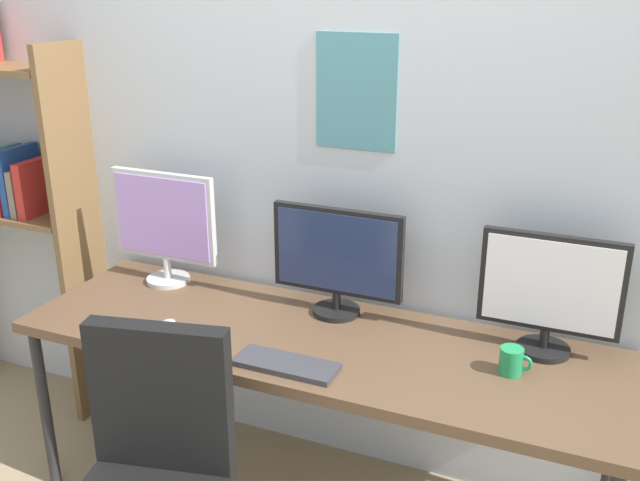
% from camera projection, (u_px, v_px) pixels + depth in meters
% --- Properties ---
extents(wall_back, '(4.57, 0.11, 2.60)m').
position_uv_depth(wall_back, '(358.00, 158.00, 2.73)').
color(wall_back, silver).
rests_on(wall_back, ground_plane).
extents(desk, '(2.17, 0.68, 0.74)m').
position_uv_depth(desk, '(315.00, 350.00, 2.58)').
color(desk, brown).
rests_on(desk, ground_plane).
extents(monitor_left, '(0.47, 0.18, 0.47)m').
position_uv_depth(monitor_left, '(164.00, 223.00, 2.93)').
color(monitor_left, silver).
rests_on(monitor_left, desk).
extents(monitor_center, '(0.51, 0.18, 0.42)m').
position_uv_depth(monitor_center, '(337.00, 258.00, 2.66)').
color(monitor_center, black).
rests_on(monitor_center, desk).
extents(monitor_right, '(0.47, 0.18, 0.42)m').
position_uv_depth(monitor_right, '(550.00, 291.00, 2.38)').
color(monitor_right, black).
rests_on(monitor_right, desk).
extents(keyboard_main, '(0.34, 0.13, 0.02)m').
position_uv_depth(keyboard_main, '(287.00, 365.00, 2.36)').
color(keyboard_main, '#38383D').
rests_on(keyboard_main, desk).
extents(computer_mouse, '(0.06, 0.10, 0.03)m').
position_uv_depth(computer_mouse, '(166.00, 326.00, 2.61)').
color(computer_mouse, silver).
rests_on(computer_mouse, desk).
extents(coffee_mug, '(0.11, 0.08, 0.09)m').
position_uv_depth(coffee_mug, '(512.00, 361.00, 2.31)').
color(coffee_mug, '#1E8C4C').
rests_on(coffee_mug, desk).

